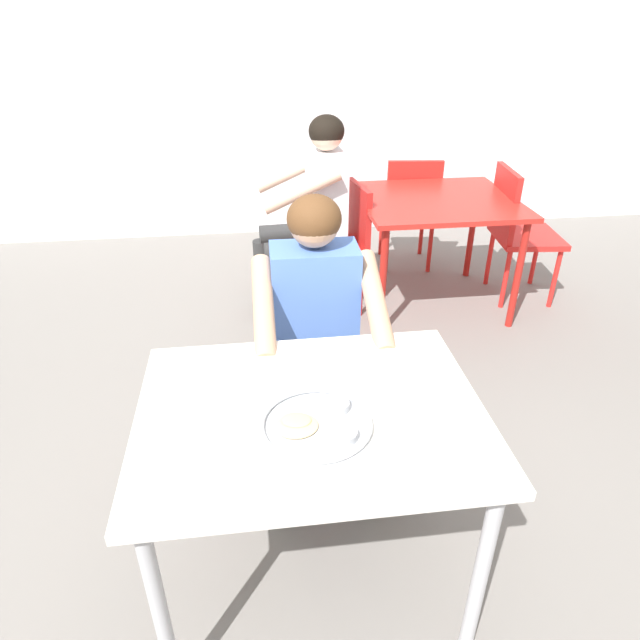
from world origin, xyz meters
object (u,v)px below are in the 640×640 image
object	(u,v)px
chair_foreground	(312,341)
patron_background	(312,202)
chair_red_far	(410,205)
table_background_red	(437,211)
thali_tray	(318,424)
chair_red_right	(517,226)
diner_foreground	(317,321)
table_foreground	(311,432)
chair_red_left	(341,239)

from	to	relation	value
chair_foreground	patron_background	xyz separation A→B (m)	(0.14, 1.15, 0.27)
chair_foreground	patron_background	world-z (taller)	patron_background
chair_red_far	patron_background	bearing A→B (deg)	-142.91
chair_red_far	table_background_red	bearing A→B (deg)	-90.21
chair_red_far	chair_foreground	bearing A→B (deg)	-117.92
thali_tray	chair_red_right	size ratio (longest dim) A/B	0.36
table_background_red	patron_background	xyz separation A→B (m)	(-0.79, -0.01, 0.09)
diner_foreground	table_background_red	distance (m)	1.66
table_background_red	chair_red_right	size ratio (longest dim) A/B	1.09
chair_red_right	patron_background	bearing A→B (deg)	-178.32
diner_foreground	chair_red_right	size ratio (longest dim) A/B	1.34
chair_foreground	diner_foreground	size ratio (longest dim) A/B	0.69
table_foreground	thali_tray	bearing A→B (deg)	-83.57
chair_foreground	chair_red_far	world-z (taller)	chair_red_far
chair_red_right	table_background_red	bearing A→B (deg)	-176.52
thali_tray	chair_red_far	bearing A→B (deg)	69.07
table_foreground	table_background_red	distance (m)	2.22
chair_red_right	chair_red_far	xyz separation A→B (m)	(-0.57, 0.56, -0.01)
chair_red_left	chair_red_far	size ratio (longest dim) A/B	0.97
thali_tray	chair_foreground	distance (m)	0.95
chair_foreground	diner_foreground	bearing A→B (deg)	-90.64
diner_foreground	thali_tray	bearing A→B (deg)	-97.02
chair_red_far	table_foreground	bearing A→B (deg)	-111.73
table_background_red	thali_tray	bearing A→B (deg)	-116.19
thali_tray	chair_foreground	xyz separation A→B (m)	(0.09, 0.90, -0.29)
chair_red_far	chair_red_left	bearing A→B (deg)	-136.17
diner_foreground	chair_red_left	world-z (taller)	diner_foreground
chair_red_left	chair_red_right	xyz separation A→B (m)	(1.17, 0.02, 0.03)
diner_foreground	chair_red_far	distance (m)	2.18
thali_tray	diner_foreground	world-z (taller)	diner_foreground
diner_foreground	table_background_red	bearing A→B (deg)	55.99
chair_red_left	patron_background	bearing A→B (deg)	-173.94
table_foreground	chair_red_left	world-z (taller)	chair_red_left
chair_red_right	chair_red_far	world-z (taller)	chair_red_right
thali_tray	chair_red_left	size ratio (longest dim) A/B	0.38
diner_foreground	chair_red_right	xyz separation A→B (m)	(1.50, 1.41, -0.19)
thali_tray	patron_background	distance (m)	2.06
thali_tray	chair_red_far	world-z (taller)	chair_red_far
table_background_red	patron_background	distance (m)	0.79
chair_red_left	chair_red_far	distance (m)	0.84
diner_foreground	chair_red_left	distance (m)	1.44
thali_tray	chair_red_right	bearing A→B (deg)	52.92
chair_red_right	chair_red_left	bearing A→B (deg)	-179.03
chair_foreground	chair_red_far	bearing A→B (deg)	62.08
table_background_red	chair_red_far	world-z (taller)	chair_red_far
thali_tray	diner_foreground	bearing A→B (deg)	82.98
table_foreground	chair_red_left	bearing A→B (deg)	78.07
chair_foreground	chair_red_far	xyz separation A→B (m)	(0.93, 1.75, 0.02)
thali_tray	chair_red_far	distance (m)	2.85
chair_foreground	chair_red_left	distance (m)	1.21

